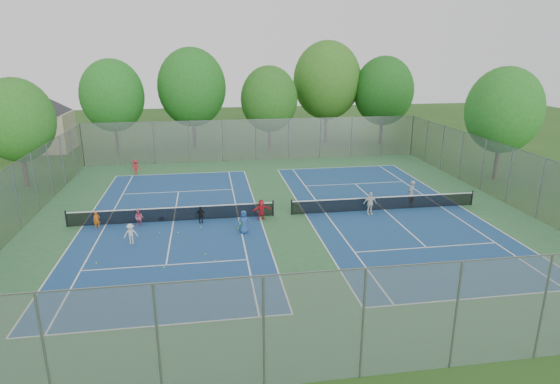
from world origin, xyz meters
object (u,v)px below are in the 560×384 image
Objects in this scene: net_right at (384,203)px; ball_crate at (161,218)px; net_left at (173,214)px; ball_hopper at (241,228)px; instructor at (411,193)px.

ball_crate is at bearing 178.68° from net_right.
net_left is 25.05× the size of ball_hopper.
ball_crate is 0.58× the size of ball_hopper.
net_left is at bearing 149.22° from ball_hopper.
net_left is at bearing -40.72° from instructor.
ball_crate is at bearing 156.10° from net_left.
ball_hopper is at bearing -30.78° from net_left.
instructor reaches higher than ball_hopper.
net_right reaches higher than ball_hopper.
net_left is 0.90m from ball_crate.
instructor is (16.08, 0.48, 0.46)m from net_left.
net_left is 1.00× the size of net_right.
instructor is at bearing 0.48° from ball_crate.
net_left and net_right have the same top height.
ball_hopper is 12.34m from instructor.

